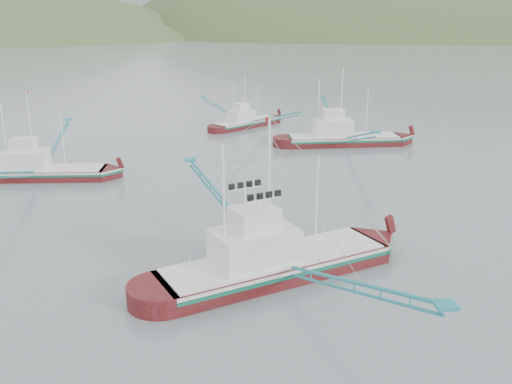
{
  "coord_description": "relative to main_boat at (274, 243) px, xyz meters",
  "views": [
    {
      "loc": [
        -4.82,
        -37.41,
        17.11
      ],
      "look_at": [
        0.0,
        6.0,
        3.2
      ],
      "focal_mm": 40.0,
      "sensor_mm": 36.0,
      "label": 1
    }
  ],
  "objects": [
    {
      "name": "ground",
      "position": [
        -0.21,
        2.78,
        -2.4
      ],
      "size": [
        1200.0,
        1200.0,
        0.0
      ],
      "primitive_type": "plane",
      "color": "slate",
      "rests_on": "ground"
    },
    {
      "name": "bg_boat_far",
      "position": [
        3.09,
        52.05,
        -0.55
      ],
      "size": [
        16.4,
        18.73,
        8.64
      ],
      "rotation": [
        0.0,
        0.0,
        0.67
      ],
      "color": "#490C0E",
      "rests_on": "ground"
    },
    {
      "name": "headland_right",
      "position": [
        239.79,
        432.78,
        -2.4
      ],
      "size": [
        684.0,
        432.0,
        306.0
      ],
      "primitive_type": "ellipsoid",
      "color": "#43582D",
      "rests_on": "ground"
    },
    {
      "name": "ridge_distant",
      "position": [
        29.79,
        562.78,
        -2.4
      ],
      "size": [
        960.0,
        400.0,
        240.0
      ],
      "primitive_type": "ellipsoid",
      "color": "slate",
      "rests_on": "ground"
    },
    {
      "name": "bg_boat_left",
      "position": [
        -21.68,
        26.06,
        -1.02
      ],
      "size": [
        13.93,
        24.83,
        10.05
      ],
      "rotation": [
        0.0,
        0.0,
        -0.07
      ],
      "color": "#490C0E",
      "rests_on": "ground"
    },
    {
      "name": "bg_boat_right",
      "position": [
        14.58,
        38.22,
        -0.88
      ],
      "size": [
        15.06,
        27.23,
        11.01
      ],
      "rotation": [
        0.0,
        0.0,
        -0.01
      ],
      "color": "#490C0E",
      "rests_on": "ground"
    },
    {
      "name": "main_boat",
      "position": [
        0.0,
        0.0,
        0.0
      ],
      "size": [
        16.49,
        27.86,
        11.78
      ],
      "rotation": [
        0.0,
        0.0,
        0.39
      ],
      "color": "#490C0E",
      "rests_on": "ground"
    }
  ]
}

